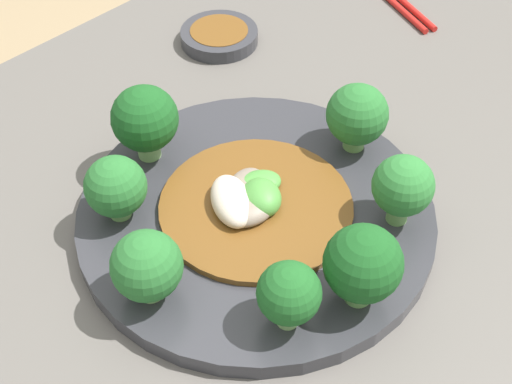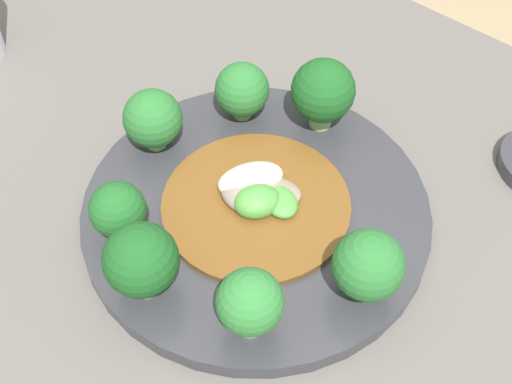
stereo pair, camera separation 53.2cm
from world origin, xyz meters
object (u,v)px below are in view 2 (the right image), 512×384
Objects in this scene: broccoli_southeast at (250,303)px; stirfry_center at (256,198)px; broccoli_east at (368,266)px; broccoli_northwest at (242,90)px; broccoli_southwest at (118,210)px; plate at (256,213)px; broccoli_north at (323,91)px; broccoli_south at (141,260)px; broccoli_west at (153,119)px.

broccoli_southeast is 0.39× the size of stirfry_center.
broccoli_east is 0.22m from broccoli_northwest.
plate is at bearing 55.20° from broccoli_southwest.
plate is at bearing -81.17° from broccoli_north.
broccoli_south is at bearing -140.79° from broccoli_east.
broccoli_north is at bearing 91.16° from broccoli_south.
broccoli_north is 1.13× the size of broccoli_southeast.
broccoli_southwest is (-0.06, -0.09, 0.04)m from plate.
broccoli_east is 0.18m from broccoli_north.
broccoli_south is at bearing -88.84° from broccoli_north.
broccoli_south is at bearing -96.40° from plate.
broccoli_north is 0.22m from broccoli_southeast.
broccoli_south is 0.15m from broccoli_west.
broccoli_east is 0.17m from broccoli_south.
broccoli_west reaches higher than broccoli_northwest.
plate is at bearing 83.60° from broccoli_south.
broccoli_southeast is at bearing -47.70° from broccoli_northwest.
broccoli_north is 0.15m from broccoli_west.
broccoli_east is at bearing -23.62° from broccoli_northwest.
broccoli_west is at bearing -176.78° from stirfry_center.
broccoli_south reaches higher than plate.
broccoli_east is at bearing 24.48° from broccoli_southwest.
broccoli_east is at bearing 39.21° from broccoli_south.
broccoli_west is at bearing 178.26° from broccoli_east.
broccoli_east reaches higher than plate.
broccoli_southwest is at bearing -60.02° from broccoli_west.
plate is 4.61× the size of broccoli_east.
broccoli_east is 1.13× the size of broccoli_southwest.
broccoli_northwest is 0.36× the size of stirfry_center.
broccoli_east reaches higher than broccoli_southwest.
plate is 0.13m from broccoli_east.
broccoli_south is 0.43× the size of stirfry_center.
broccoli_north is 0.21m from broccoli_southwest.
stirfry_center is at bearing 126.53° from plate.
plate is 4.69× the size of broccoli_southeast.
broccoli_south is (-0.13, -0.11, 0.00)m from broccoli_east.
broccoli_south reaches higher than broccoli_west.
broccoli_southwest is (0.05, -0.09, 0.00)m from broccoli_west.
broccoli_north reaches higher than stirfry_center.
plate is at bearing 128.02° from broccoli_southeast.
plate is 5.21× the size of broccoli_southwest.
broccoli_north reaches higher than broccoli_northwest.
broccoli_east is 0.90× the size of broccoli_north.
broccoli_north is at bearing 98.83° from plate.
broccoli_southwest is at bearing -124.80° from plate.
broccoli_northwest is at bearing -149.16° from broccoli_north.
broccoli_east is 0.09m from broccoli_southeast.
broccoli_south is at bearing -163.18° from broccoli_southeast.
broccoli_south is 0.09m from broccoli_southeast.
broccoli_north is 0.07m from broccoli_northwest.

